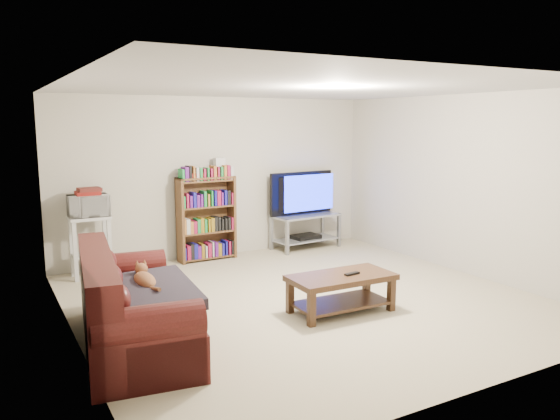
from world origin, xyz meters
TOP-DOWN VIEW (x-y plane):
  - floor at (0.00, 0.00)m, footprint 5.00×5.00m
  - ceiling at (0.00, 0.00)m, footprint 5.00×5.00m
  - wall_back at (0.00, 2.50)m, footprint 5.00×0.00m
  - wall_front at (0.00, -2.50)m, footprint 5.00×0.00m
  - wall_left at (-2.50, 0.00)m, footprint 0.00×5.00m
  - wall_right at (2.50, 0.00)m, footprint 0.00×5.00m
  - sofa at (-2.11, -0.33)m, footprint 1.15×2.15m
  - blanket at (-1.95, -0.49)m, footprint 0.85×1.07m
  - cat at (-1.92, -0.31)m, footprint 0.30×0.58m
  - coffee_table at (0.13, -0.54)m, footprint 1.14×0.59m
  - remote at (0.23, -0.60)m, footprint 0.19×0.07m
  - tv_stand at (1.39, 2.23)m, footprint 1.15×0.60m
  - television at (1.39, 2.23)m, footprint 1.20×0.27m
  - dvd_player at (1.39, 2.23)m, footprint 0.47×0.35m
  - bookshelf at (-0.29, 2.30)m, footprint 0.87×0.29m
  - shelf_clutter at (-0.19, 2.32)m, footprint 0.63×0.21m
  - microwave_stand at (-1.97, 2.17)m, footprint 0.51×0.37m
  - microwave at (-1.97, 2.17)m, footprint 0.50×0.34m
  - game_boxes at (-1.97, 2.17)m, footprint 0.30×0.26m

SIDE VIEW (x-z plane):
  - floor at x=0.00m, z-range 0.00..0.00m
  - dvd_player at x=1.39m, z-range 0.16..0.22m
  - coffee_table at x=0.13m, z-range 0.08..0.49m
  - sofa at x=-2.11m, z-range -0.13..0.75m
  - tv_stand at x=1.39m, z-range 0.10..0.65m
  - remote at x=0.23m, z-range 0.41..0.43m
  - blanket at x=-1.95m, z-range 0.43..0.61m
  - microwave_stand at x=-1.97m, z-range 0.11..0.93m
  - cat at x=-1.92m, z-range 0.50..0.67m
  - bookshelf at x=-0.29m, z-range 0.02..1.26m
  - television at x=1.39m, z-range 0.55..1.24m
  - microwave at x=-1.97m, z-range 0.82..1.10m
  - game_boxes at x=-1.97m, z-range 1.10..1.15m
  - wall_back at x=0.00m, z-range -1.30..3.70m
  - wall_front at x=0.00m, z-range -1.30..3.70m
  - wall_left at x=-2.50m, z-range -1.30..3.70m
  - wall_right at x=2.50m, z-range -1.30..3.70m
  - shelf_clutter at x=-0.19m, z-range 1.21..1.49m
  - ceiling at x=0.00m, z-range 2.40..2.40m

